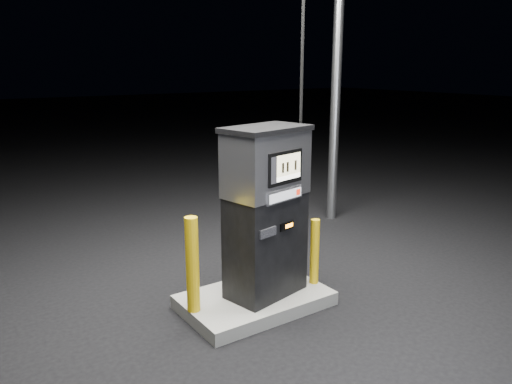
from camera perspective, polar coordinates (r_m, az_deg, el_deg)
ground at (r=5.76m, az=-0.13°, el=-12.90°), size 80.00×80.00×0.00m
pump_island at (r=5.72m, az=-0.13°, el=-12.24°), size 1.60×1.00×0.15m
fuel_dispenser at (r=5.38m, az=1.18°, el=-2.15°), size 1.08×0.73×3.87m
bollard_left at (r=5.17m, az=-7.28°, el=-8.25°), size 0.18×0.18×1.01m
bollard_right at (r=5.85m, az=6.71°, el=-6.78°), size 0.14×0.14×0.78m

